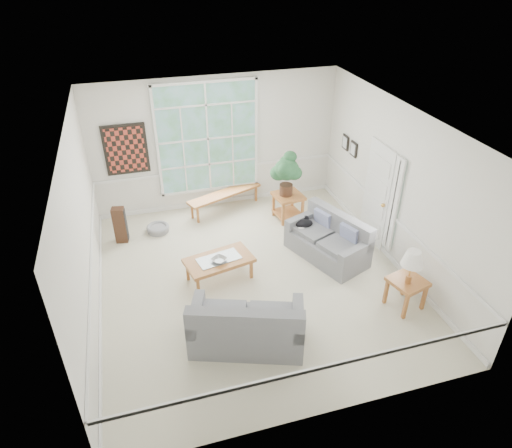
% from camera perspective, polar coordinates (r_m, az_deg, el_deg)
% --- Properties ---
extents(floor, '(5.50, 6.00, 0.01)m').
position_cam_1_polar(floor, '(8.53, -0.27, -6.81)').
color(floor, beige).
rests_on(floor, ground).
extents(ceiling, '(5.50, 6.00, 0.02)m').
position_cam_1_polar(ceiling, '(7.05, -0.34, 12.60)').
color(ceiling, white).
rests_on(ceiling, ground).
extents(wall_back, '(5.50, 0.02, 3.00)m').
position_cam_1_polar(wall_back, '(10.31, -4.94, 10.00)').
color(wall_back, silver).
rests_on(wall_back, ground).
extents(wall_front, '(5.50, 0.02, 3.00)m').
position_cam_1_polar(wall_front, '(5.44, 8.63, -13.40)').
color(wall_front, silver).
rests_on(wall_front, ground).
extents(wall_left, '(0.02, 6.00, 3.00)m').
position_cam_1_polar(wall_left, '(7.52, -20.90, -1.06)').
color(wall_left, silver).
rests_on(wall_left, ground).
extents(wall_right, '(0.02, 6.00, 3.00)m').
position_cam_1_polar(wall_right, '(8.74, 17.36, 4.39)').
color(wall_right, silver).
rests_on(wall_right, ground).
extents(window_back, '(2.30, 0.08, 2.40)m').
position_cam_1_polar(window_back, '(10.19, -6.05, 10.57)').
color(window_back, white).
rests_on(window_back, wall_back).
extents(entry_door, '(0.08, 0.90, 2.10)m').
position_cam_1_polar(entry_door, '(9.37, 14.84, 3.59)').
color(entry_door, white).
rests_on(entry_door, floor).
extents(door_sidelight, '(0.08, 0.26, 1.90)m').
position_cam_1_polar(door_sidelight, '(8.86, 16.88, 2.28)').
color(door_sidelight, white).
rests_on(door_sidelight, wall_right).
extents(wall_art, '(0.90, 0.06, 1.10)m').
position_cam_1_polar(wall_art, '(10.07, -15.95, 8.93)').
color(wall_art, maroon).
rests_on(wall_art, wall_back).
extents(wall_frame_near, '(0.04, 0.26, 0.32)m').
position_cam_1_polar(wall_frame_near, '(10.06, 12.07, 9.13)').
color(wall_frame_near, black).
rests_on(wall_frame_near, wall_right).
extents(wall_frame_far, '(0.04, 0.26, 0.32)m').
position_cam_1_polar(wall_frame_far, '(10.39, 11.08, 9.98)').
color(wall_frame_far, black).
rests_on(wall_frame_far, wall_right).
extents(loveseat_right, '(1.37, 1.80, 0.87)m').
position_cam_1_polar(loveseat_right, '(8.94, 8.92, -1.73)').
color(loveseat_right, slate).
rests_on(loveseat_right, floor).
extents(loveseat_front, '(1.91, 1.40, 0.93)m').
position_cam_1_polar(loveseat_front, '(7.04, -1.16, -11.83)').
color(loveseat_front, slate).
rests_on(loveseat_front, floor).
extents(coffee_table, '(1.32, 0.90, 0.45)m').
position_cam_1_polar(coffee_table, '(8.41, -4.59, -5.61)').
color(coffee_table, '#A5622E').
rests_on(coffee_table, floor).
extents(pewter_bowl, '(0.44, 0.44, 0.08)m').
position_cam_1_polar(pewter_bowl, '(8.19, -4.64, -4.44)').
color(pewter_bowl, '#9E9EA3').
rests_on(pewter_bowl, coffee_table).
extents(window_bench, '(1.83, 1.01, 0.43)m').
position_cam_1_polar(window_bench, '(10.57, -3.89, 2.88)').
color(window_bench, '#A5622E').
rests_on(window_bench, floor).
extents(end_table, '(0.67, 0.67, 0.60)m').
position_cam_1_polar(end_table, '(10.18, 4.00, 2.21)').
color(end_table, '#A5622E').
rests_on(end_table, floor).
extents(houseplant, '(0.66, 0.66, 0.98)m').
position_cam_1_polar(houseplant, '(9.81, 3.85, 6.23)').
color(houseplant, '#24542F').
rests_on(houseplant, end_table).
extents(side_table, '(0.67, 0.67, 0.56)m').
position_cam_1_polar(side_table, '(8.17, 18.15, -8.21)').
color(side_table, '#A5622E').
rests_on(side_table, floor).
extents(table_lamp, '(0.49, 0.49, 0.62)m').
position_cam_1_polar(table_lamp, '(7.77, 18.82, -5.14)').
color(table_lamp, silver).
rests_on(table_lamp, side_table).
extents(pet_bed, '(0.63, 0.63, 0.14)m').
position_cam_1_polar(pet_bed, '(10.02, -12.15, -0.55)').
color(pet_bed, gray).
rests_on(pet_bed, floor).
extents(floor_speaker, '(0.27, 0.23, 0.78)m').
position_cam_1_polar(floor_speaker, '(9.72, -16.63, -0.12)').
color(floor_speaker, '#3B2215').
rests_on(floor_speaker, floor).
extents(cat, '(0.43, 0.43, 0.17)m').
position_cam_1_polar(cat, '(9.16, 6.04, 0.09)').
color(cat, black).
rests_on(cat, loveseat_right).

